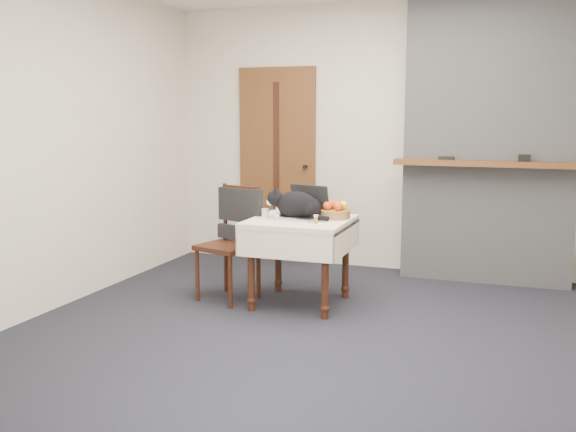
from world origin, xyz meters
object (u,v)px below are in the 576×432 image
Objects in this scene: side_table at (300,233)px; cat at (298,206)px; pill_bottle at (316,219)px; laptop at (304,210)px; door at (277,166)px; chair at (235,226)px; cream_jar at (265,213)px; fruit_basket at (335,211)px.

cat is (-0.02, -0.01, 0.22)m from side_table.
laptop is at bearing 128.29° from pill_bottle.
door is 1.87m from pill_bottle.
chair is (0.16, -1.42, -0.40)m from door.
side_table is 0.33m from cream_jar.
fruit_basket reaches higher than pill_bottle.
chair is at bearing 175.96° from cream_jar.
cat is at bearing 142.39° from pill_bottle.
pill_bottle is at bearing -18.27° from cream_jar.
laptop is at bearing 19.07° from chair.
door reaches higher than side_table.
fruit_basket is at bearing 23.70° from chair.
laptop is 0.27m from pill_bottle.
side_table is 0.58m from chair.
fruit_basket is at bearing 13.46° from cream_jar.
fruit_basket is (0.99, -1.31, -0.24)m from door.
fruit_basket is (0.07, 0.29, 0.02)m from pill_bottle.
side_table is at bearing 0.76° from cream_jar.
cat reaches higher than side_table.
fruit_basket is at bearing 26.93° from side_table.
cream_jar reaches higher than side_table.
side_table is 0.28m from pill_bottle.
chair reaches higher than fruit_basket.
side_table is 1.84× the size of laptop.
fruit_basket reaches higher than side_table.
door is 2.56× the size of side_table.
cream_jar is 0.50m from pill_bottle.
cream_jar is at bearing -166.54° from fruit_basket.
laptop is at bearing 48.57° from cat.
side_table is 0.22m from cat.
laptop is 0.08m from cat.
door reaches higher than cat.
fruit_basket is (0.23, 0.08, -0.01)m from laptop.
door is at bearing 134.81° from laptop.
laptop is 6.35× the size of pill_bottle.
cat is 7.94× the size of pill_bottle.
laptop is 6.17× the size of cream_jar.
side_table is at bearing -62.86° from door.
cream_jar is 0.56m from fruit_basket.
laptop is 0.62m from chair.
chair is at bearing 168.69° from cat.
door is at bearing 112.46° from chair.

